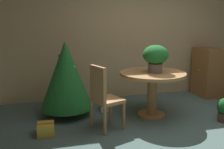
{
  "coord_description": "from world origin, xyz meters",
  "views": [
    {
      "loc": [
        -1.95,
        -2.98,
        1.59
      ],
      "look_at": [
        -1.04,
        0.52,
        0.85
      ],
      "focal_mm": 40.1,
      "sensor_mm": 36.0,
      "label": 1
    }
  ],
  "objects_px": {
    "gift_box_gold": "(46,129)",
    "gift_box_cream": "(105,105)",
    "round_dining_table": "(152,83)",
    "wooden_cabinet": "(207,72)",
    "holiday_tree": "(66,75)",
    "flower_vase": "(156,56)",
    "wooden_chair_left_near": "(103,95)"
  },
  "relations": [
    {
      "from": "round_dining_table",
      "to": "flower_vase",
      "type": "bearing_deg",
      "value": -39.45
    },
    {
      "from": "holiday_tree",
      "to": "round_dining_table",
      "type": "bearing_deg",
      "value": -16.21
    },
    {
      "from": "gift_box_gold",
      "to": "gift_box_cream",
      "type": "relative_size",
      "value": 0.84
    },
    {
      "from": "round_dining_table",
      "to": "holiday_tree",
      "type": "height_order",
      "value": "holiday_tree"
    },
    {
      "from": "gift_box_gold",
      "to": "round_dining_table",
      "type": "bearing_deg",
      "value": 9.86
    },
    {
      "from": "round_dining_table",
      "to": "wooden_chair_left_near",
      "type": "xyz_separation_m",
      "value": [
        -0.93,
        -0.34,
        -0.06
      ]
    },
    {
      "from": "wooden_cabinet",
      "to": "round_dining_table",
      "type": "bearing_deg",
      "value": -152.78
    },
    {
      "from": "round_dining_table",
      "to": "wooden_cabinet",
      "type": "relative_size",
      "value": 1.06
    },
    {
      "from": "gift_box_cream",
      "to": "flower_vase",
      "type": "bearing_deg",
      "value": -35.91
    },
    {
      "from": "round_dining_table",
      "to": "gift_box_gold",
      "type": "height_order",
      "value": "round_dining_table"
    },
    {
      "from": "round_dining_table",
      "to": "wooden_chair_left_near",
      "type": "distance_m",
      "value": 1.0
    },
    {
      "from": "round_dining_table",
      "to": "gift_box_cream",
      "type": "xyz_separation_m",
      "value": [
        -0.71,
        0.51,
        -0.51
      ]
    },
    {
      "from": "wooden_chair_left_near",
      "to": "gift_box_gold",
      "type": "height_order",
      "value": "wooden_chair_left_near"
    },
    {
      "from": "round_dining_table",
      "to": "holiday_tree",
      "type": "relative_size",
      "value": 0.86
    },
    {
      "from": "holiday_tree",
      "to": "gift_box_gold",
      "type": "distance_m",
      "value": 1.03
    },
    {
      "from": "gift_box_cream",
      "to": "wooden_cabinet",
      "type": "distance_m",
      "value": 2.48
    },
    {
      "from": "flower_vase",
      "to": "holiday_tree",
      "type": "xyz_separation_m",
      "value": [
        -1.45,
        0.44,
        -0.33
      ]
    },
    {
      "from": "gift_box_gold",
      "to": "wooden_cabinet",
      "type": "height_order",
      "value": "wooden_cabinet"
    },
    {
      "from": "flower_vase",
      "to": "wooden_chair_left_near",
      "type": "bearing_deg",
      "value": -161.93
    },
    {
      "from": "holiday_tree",
      "to": "wooden_cabinet",
      "type": "distance_m",
      "value": 3.16
    },
    {
      "from": "wooden_cabinet",
      "to": "gift_box_cream",
      "type": "bearing_deg",
      "value": -171.45
    },
    {
      "from": "holiday_tree",
      "to": "wooden_chair_left_near",
      "type": "bearing_deg",
      "value": -57.14
    },
    {
      "from": "round_dining_table",
      "to": "wooden_cabinet",
      "type": "xyz_separation_m",
      "value": [
        1.7,
        0.87,
        -0.07
      ]
    },
    {
      "from": "round_dining_table",
      "to": "gift_box_cream",
      "type": "distance_m",
      "value": 1.02
    },
    {
      "from": "round_dining_table",
      "to": "gift_box_gold",
      "type": "distance_m",
      "value": 1.89
    },
    {
      "from": "flower_vase",
      "to": "gift_box_gold",
      "type": "distance_m",
      "value": 2.08
    },
    {
      "from": "gift_box_cream",
      "to": "wooden_cabinet",
      "type": "xyz_separation_m",
      "value": [
        2.41,
        0.36,
        0.44
      ]
    },
    {
      "from": "flower_vase",
      "to": "wooden_chair_left_near",
      "type": "xyz_separation_m",
      "value": [
        -0.97,
        -0.31,
        -0.51
      ]
    },
    {
      "from": "holiday_tree",
      "to": "gift_box_gold",
      "type": "bearing_deg",
      "value": -116.88
    },
    {
      "from": "wooden_chair_left_near",
      "to": "holiday_tree",
      "type": "bearing_deg",
      "value": 122.86
    },
    {
      "from": "gift_box_cream",
      "to": "wooden_cabinet",
      "type": "height_order",
      "value": "wooden_cabinet"
    },
    {
      "from": "wooden_chair_left_near",
      "to": "gift_box_cream",
      "type": "distance_m",
      "value": 0.99
    }
  ]
}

